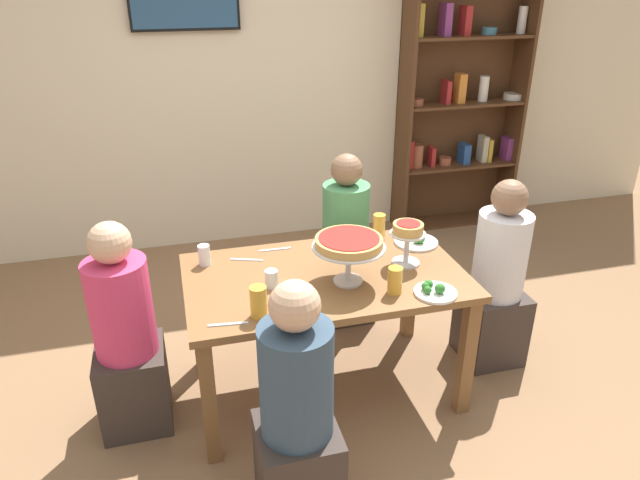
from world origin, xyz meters
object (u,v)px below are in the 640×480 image
beer_glass_amber_tall (379,228)px  cutlery_fork_near (296,304)px  bookshelf (460,103)px  water_glass_clear_near (204,255)px  dining_table (325,291)px  water_glass_clear_far (271,279)px  cutlery_knife_far (246,260)px  salad_plate_far_diner (335,248)px  personal_pizza_stand (408,235)px  salad_plate_spare (417,241)px  diner_near_left (297,421)px  cutlery_knife_near (275,249)px  deep_dish_pizza_stand (349,245)px  beer_glass_amber_spare (395,280)px  diner_head_west (127,343)px  beer_glass_amber_short (258,302)px  diner_far_right (345,251)px  salad_plate_near_diner (434,291)px  diner_head_east (496,286)px  cutlery_fork_far (228,324)px

beer_glass_amber_tall → cutlery_fork_near: bearing=-138.1°
bookshelf → water_glass_clear_near: (-2.37, -1.75, -0.31)m
dining_table → water_glass_clear_far: (-0.29, -0.06, 0.15)m
beer_glass_amber_tall → cutlery_knife_far: 0.78m
dining_table → salad_plate_far_diner: salad_plate_far_diner is taller
personal_pizza_stand → salad_plate_spare: (0.16, 0.21, -0.16)m
diner_near_left → water_glass_clear_far: (0.03, 0.69, 0.29)m
dining_table → cutlery_fork_near: bearing=-129.8°
beer_glass_amber_tall → cutlery_knife_near: 0.61m
salad_plate_far_diner → cutlery_knife_near: 0.34m
deep_dish_pizza_stand → beer_glass_amber_spare: bearing=-41.0°
personal_pizza_stand → salad_plate_spare: personal_pizza_stand is taller
salad_plate_spare → water_glass_clear_near: size_ratio=2.22×
cutlery_fork_near → diner_head_west: bearing=165.9°
beer_glass_amber_tall → beer_glass_amber_short: size_ratio=1.10×
personal_pizza_stand → cutlery_knife_far: size_ratio=1.32×
diner_head_west → beer_glass_amber_spare: size_ratio=8.37×
bookshelf → diner_far_right: bookshelf is taller
water_glass_clear_near → water_glass_clear_far: bearing=-47.3°
salad_plate_near_diner → beer_glass_amber_tall: (-0.05, 0.63, 0.07)m
diner_near_left → deep_dish_pizza_stand: size_ratio=3.14×
beer_glass_amber_short → water_glass_clear_near: size_ratio=1.35×
water_glass_clear_far → salad_plate_spare: bearing=16.6°
diner_far_right → diner_head_west: 1.53m
salad_plate_far_diner → beer_glass_amber_short: (-0.52, -0.56, 0.06)m
diner_far_right → beer_glass_amber_spare: diner_far_right is taller
diner_near_left → water_glass_clear_far: 0.75m
water_glass_clear_far → dining_table: bearing=10.9°
salad_plate_near_diner → diner_head_west: bearing=167.2°
beer_glass_amber_spare → cutlery_knife_far: bearing=140.6°
bookshelf → deep_dish_pizza_stand: (-1.69, -2.13, -0.16)m
salad_plate_spare → salad_plate_far_diner: bearing=175.4°
diner_far_right → cutlery_knife_far: diner_far_right is taller
beer_glass_amber_short → water_glass_clear_far: beer_glass_amber_short is taller
salad_plate_far_diner → beer_glass_amber_short: bearing=-133.3°
diner_head_east → diner_near_left: same height
personal_pizza_stand → cutlery_fork_far: bearing=-161.3°
cutlery_knife_far → diner_head_east: bearing=-169.4°
salad_plate_spare → cutlery_knife_far: 0.98m
cutlery_fork_far → cutlery_fork_near: bearing=20.6°
bookshelf → water_glass_clear_far: 2.95m
beer_glass_amber_short → cutlery_knife_far: (0.03, 0.57, -0.07)m
bookshelf → diner_far_right: 2.05m
water_glass_clear_near → salad_plate_far_diner: bearing=-1.5°
cutlery_knife_near → bookshelf: bearing=-138.5°
salad_plate_spare → water_glass_clear_far: bearing=-163.4°
diner_near_left → beer_glass_amber_tall: size_ratio=6.86×
cutlery_fork_far → salad_plate_spare: bearing=32.2°
diner_far_right → diner_head_west: same height
diner_near_left → water_glass_clear_near: size_ratio=10.19×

